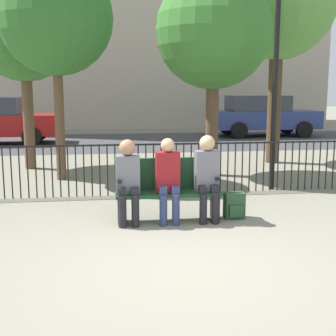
{
  "coord_description": "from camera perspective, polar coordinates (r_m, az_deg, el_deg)",
  "views": [
    {
      "loc": [
        -0.92,
        -4.85,
        1.96
      ],
      "look_at": [
        0.0,
        1.77,
        0.8
      ],
      "focal_mm": 50.0,
      "sensor_mm": 36.0,
      "label": 1
    }
  ],
  "objects": [
    {
      "name": "tree_2",
      "position": [
        10.49,
        5.56,
        16.21
      ],
      "size": [
        2.5,
        2.5,
        4.4
      ],
      "color": "brown",
      "rests_on": "ground"
    },
    {
      "name": "street_surface",
      "position": [
        16.99,
        -4.76,
        3.22
      ],
      "size": [
        24.0,
        6.0,
        0.01
      ],
      "color": "#3D3D3F",
      "rests_on": "ground"
    },
    {
      "name": "seated_person_1",
      "position": [
        6.75,
        -0.01,
        -1.01
      ],
      "size": [
        0.34,
        0.39,
        1.24
      ],
      "color": "navy",
      "rests_on": "ground"
    },
    {
      "name": "backpack",
      "position": [
        7.14,
        8.08,
        -4.56
      ],
      "size": [
        0.3,
        0.25,
        0.39
      ],
      "color": "#284C2D",
      "rests_on": "ground"
    },
    {
      "name": "fence_railing",
      "position": [
        8.56,
        -1.75,
        0.43
      ],
      "size": [
        9.01,
        0.03,
        0.95
      ],
      "color": "black",
      "rests_on": "ground"
    },
    {
      "name": "ground_plane",
      "position": [
        5.31,
        2.68,
        -11.82
      ],
      "size": [
        80.0,
        80.0,
        0.0
      ],
      "primitive_type": "plane",
      "color": "gray"
    },
    {
      "name": "lamp_post",
      "position": [
        9.14,
        13.09,
        13.8
      ],
      "size": [
        0.28,
        0.28,
        4.03
      ],
      "color": "black",
      "rests_on": "ground"
    },
    {
      "name": "seated_person_0",
      "position": [
        6.7,
        -4.91,
        -1.04
      ],
      "size": [
        0.34,
        0.39,
        1.23
      ],
      "color": "black",
      "rests_on": "ground"
    },
    {
      "name": "seated_person_2",
      "position": [
        6.85,
        4.8,
        -0.64
      ],
      "size": [
        0.34,
        0.39,
        1.27
      ],
      "color": "black",
      "rests_on": "ground"
    },
    {
      "name": "parked_car_0",
      "position": [
        19.21,
        11.46,
        6.34
      ],
      "size": [
        4.2,
        1.94,
        1.62
      ],
      "color": "navy",
      "rests_on": "ground"
    },
    {
      "name": "tree_1",
      "position": [
        12.64,
        13.29,
        19.15
      ],
      "size": [
        2.94,
        2.94,
        5.56
      ],
      "color": "#4C3823",
      "rests_on": "ground"
    },
    {
      "name": "tree_0",
      "position": [
        10.2,
        -13.55,
        17.31
      ],
      "size": [
        2.34,
        2.34,
        4.52
      ],
      "color": "brown",
      "rests_on": "ground"
    },
    {
      "name": "tree_3",
      "position": [
        11.8,
        -17.16,
        16.0
      ],
      "size": [
        2.5,
        2.5,
        4.58
      ],
      "color": "brown",
      "rests_on": "ground"
    },
    {
      "name": "park_bench",
      "position": [
        6.91,
        -0.09,
        -2.45
      ],
      "size": [
        1.53,
        0.45,
        0.92
      ],
      "color": "#14381E",
      "rests_on": "ground"
    }
  ]
}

